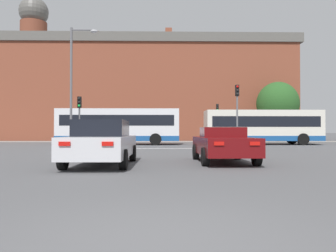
% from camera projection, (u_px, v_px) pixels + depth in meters
% --- Properties ---
extents(ground_plane, '(400.00, 400.00, 0.00)m').
position_uv_depth(ground_plane, '(160.00, 243.00, 3.49)').
color(ground_plane, '#545456').
extents(stop_line_strip, '(9.07, 0.30, 0.01)m').
position_uv_depth(stop_line_strip, '(161.00, 148.00, 22.35)').
color(stop_line_strip, silver).
rests_on(stop_line_strip, ground_plane).
extents(far_pavement, '(70.07, 2.50, 0.01)m').
position_uv_depth(far_pavement, '(161.00, 142.00, 37.05)').
color(far_pavement, '#A09B91').
rests_on(far_pavement, ground_plane).
extents(brick_civic_building, '(43.19, 12.76, 20.19)m').
position_uv_depth(brick_civic_building, '(133.00, 91.00, 46.58)').
color(brick_civic_building, brown).
rests_on(brick_civic_building, ground_plane).
extents(car_saloon_left, '(2.11, 4.78, 1.57)m').
position_uv_depth(car_saloon_left, '(102.00, 142.00, 11.47)').
color(car_saloon_left, silver).
rests_on(car_saloon_left, ground_plane).
extents(car_roadster_right, '(2.05, 4.29, 1.34)m').
position_uv_depth(car_roadster_right, '(223.00, 144.00, 12.47)').
color(car_roadster_right, '#600C0F').
rests_on(car_roadster_right, ground_plane).
extents(bus_crossing_lead, '(10.50, 2.64, 3.11)m').
position_uv_depth(bus_crossing_lead, '(119.00, 126.00, 28.66)').
color(bus_crossing_lead, silver).
rests_on(bus_crossing_lead, ground_plane).
extents(bus_crossing_trailing, '(10.06, 2.69, 3.01)m').
position_uv_depth(bus_crossing_trailing, '(262.00, 126.00, 28.88)').
color(bus_crossing_trailing, silver).
rests_on(bus_crossing_trailing, ground_plane).
extents(traffic_light_near_right, '(0.26, 0.31, 4.51)m').
position_uv_depth(traffic_light_near_right, '(237.00, 106.00, 23.43)').
color(traffic_light_near_right, slate).
rests_on(traffic_light_near_right, ground_plane).
extents(traffic_light_near_left, '(0.26, 0.31, 3.64)m').
position_uv_depth(traffic_light_near_left, '(79.00, 113.00, 23.11)').
color(traffic_light_near_left, slate).
rests_on(traffic_light_near_left, ground_plane).
extents(traffic_light_far_right, '(0.26, 0.31, 4.20)m').
position_uv_depth(traffic_light_far_right, '(217.00, 116.00, 36.23)').
color(traffic_light_far_right, slate).
rests_on(traffic_light_far_right, ground_plane).
extents(street_lamp_junction, '(1.87, 0.36, 8.23)m').
position_uv_depth(street_lamp_junction, '(75.00, 76.00, 22.16)').
color(street_lamp_junction, slate).
rests_on(street_lamp_junction, ground_plane).
extents(pedestrian_waiting, '(0.45, 0.42, 1.69)m').
position_uv_depth(pedestrian_waiting, '(79.00, 133.00, 37.28)').
color(pedestrian_waiting, black).
rests_on(pedestrian_waiting, ground_plane).
extents(pedestrian_walking_east, '(0.28, 0.43, 1.74)m').
position_uv_depth(pedestrian_walking_east, '(157.00, 133.00, 37.43)').
color(pedestrian_walking_east, '#333851').
rests_on(pedestrian_walking_east, ground_plane).
extents(pedestrian_walking_west, '(0.40, 0.26, 1.83)m').
position_uv_depth(pedestrian_walking_west, '(260.00, 132.00, 36.44)').
color(pedestrian_walking_west, '#333851').
rests_on(pedestrian_walking_west, ground_plane).
extents(tree_by_building, '(4.86, 4.86, 6.93)m').
position_uv_depth(tree_by_building, '(278.00, 104.00, 38.09)').
color(tree_by_building, '#4C3823').
rests_on(tree_by_building, ground_plane).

